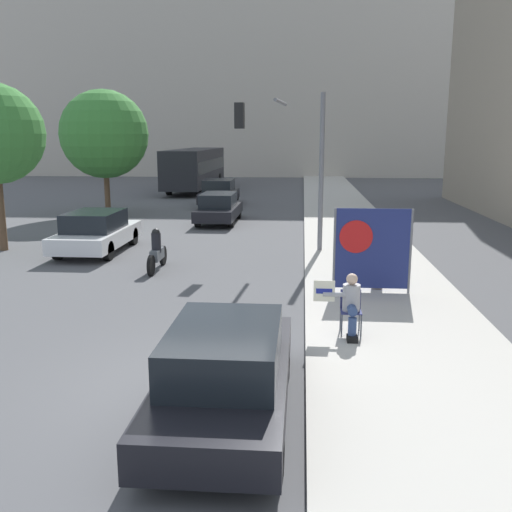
% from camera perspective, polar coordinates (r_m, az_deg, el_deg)
% --- Properties ---
extents(ground_plane, '(160.00, 160.00, 0.00)m').
position_cam_1_polar(ground_plane, '(9.43, -6.84, -12.84)').
color(ground_plane, '#4F4F51').
extents(sidewalk_curb, '(3.83, 90.00, 0.15)m').
position_cam_1_polar(sidewalk_curb, '(23.79, 9.47, 2.39)').
color(sidewalk_curb, '#B7B2A8').
rests_on(sidewalk_curb, ground_plane).
extents(building_backdrop_far, '(52.00, 12.00, 25.86)m').
position_cam_1_polar(building_backdrop_far, '(62.74, 1.23, 20.12)').
color(building_backdrop_far, '#BCB2A3').
rests_on(building_backdrop_far, ground_plane).
extents(seated_protester, '(0.93, 0.77, 1.20)m').
position_cam_1_polar(seated_protester, '(11.15, 9.41, -4.62)').
color(seated_protester, '#474C56').
rests_on(seated_protester, sidewalk_curb).
extents(pedestrian_behind, '(0.34, 0.34, 1.75)m').
position_cam_1_polar(pedestrian_behind, '(14.58, 12.13, 0.21)').
color(pedestrian_behind, '#756651').
rests_on(pedestrian_behind, sidewalk_curb).
extents(protest_banner, '(1.90, 0.06, 2.08)m').
position_cam_1_polar(protest_banner, '(14.18, 11.49, 0.73)').
color(protest_banner, slate).
rests_on(protest_banner, sidewalk_curb).
extents(traffic_light_pole, '(2.98, 2.75, 5.17)m').
position_cam_1_polar(traffic_light_pole, '(19.20, 3.30, 11.05)').
color(traffic_light_pole, slate).
rests_on(traffic_light_pole, sidewalk_curb).
extents(parked_car_curbside, '(1.73, 4.44, 1.38)m').
position_cam_1_polar(parked_car_curbside, '(8.18, -3.02, -11.42)').
color(parked_car_curbside, black).
rests_on(parked_car_curbside, ground_plane).
extents(car_on_road_nearest, '(1.89, 4.44, 1.43)m').
position_cam_1_polar(car_on_road_nearest, '(20.40, -15.66, 2.37)').
color(car_on_road_nearest, white).
rests_on(car_on_road_nearest, ground_plane).
extents(car_on_road_midblock, '(1.71, 4.61, 1.38)m').
position_cam_1_polar(car_on_road_midblock, '(26.49, -3.74, 4.84)').
color(car_on_road_midblock, black).
rests_on(car_on_road_midblock, ground_plane).
extents(car_on_road_distant, '(1.86, 4.62, 1.51)m').
position_cam_1_polar(car_on_road_distant, '(33.24, -3.69, 6.36)').
color(car_on_road_distant, black).
rests_on(car_on_road_distant, ground_plane).
extents(city_bus_on_road, '(2.59, 12.34, 3.01)m').
position_cam_1_polar(city_bus_on_road, '(42.99, -6.10, 8.89)').
color(city_bus_on_road, '#232328').
rests_on(city_bus_on_road, ground_plane).
extents(motorcycle_on_road, '(0.28, 2.03, 1.27)m').
position_cam_1_polar(motorcycle_on_road, '(17.22, -9.89, 0.36)').
color(motorcycle_on_road, '#565B60').
rests_on(motorcycle_on_road, ground_plane).
extents(street_tree_midblock, '(4.39, 4.39, 6.23)m').
position_cam_1_polar(street_tree_midblock, '(30.06, -14.95, 11.68)').
color(street_tree_midblock, brown).
rests_on(street_tree_midblock, ground_plane).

